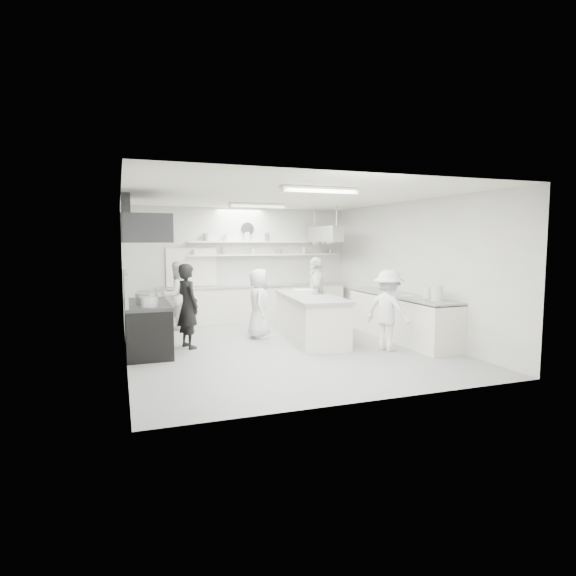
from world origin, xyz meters
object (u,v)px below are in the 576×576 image
object	(u,v)px
stove	(147,329)
right_counter	(401,318)
cook_stove	(188,306)
back_counter	(254,303)
prep_island	(311,319)
cook_back	(177,295)

from	to	relation	value
stove	right_counter	bearing A→B (deg)	-6.52
cook_stove	back_counter	bearing A→B (deg)	-57.78
right_counter	cook_stove	size ratio (longest dim) A/B	1.96
prep_island	cook_stove	world-z (taller)	cook_stove
back_counter	cook_stove	distance (m)	3.44
right_counter	prep_island	size ratio (longest dim) A/B	1.31
back_counter	prep_island	size ratio (longest dim) A/B	1.99
back_counter	right_counter	xyz separation A→B (m)	(2.35, -3.40, 0.01)
cook_stove	right_counter	bearing A→B (deg)	-118.69
cook_stove	cook_back	distance (m)	2.09
stove	cook_back	xyz separation A→B (m)	(0.82, 2.21, 0.37)
stove	cook_back	size ratio (longest dim) A/B	1.09
prep_island	cook_stove	bearing A→B (deg)	-177.36
stove	right_counter	distance (m)	5.28
cook_stove	stove	bearing A→B (deg)	78.85
stove	prep_island	world-z (taller)	prep_island
stove	cook_back	distance (m)	2.38
right_counter	cook_stove	bearing A→B (deg)	170.88
stove	right_counter	xyz separation A→B (m)	(5.25, -0.60, 0.02)
right_counter	cook_back	bearing A→B (deg)	147.67
right_counter	prep_island	xyz separation A→B (m)	(-1.88, 0.56, -0.01)
stove	cook_stove	bearing A→B (deg)	8.42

